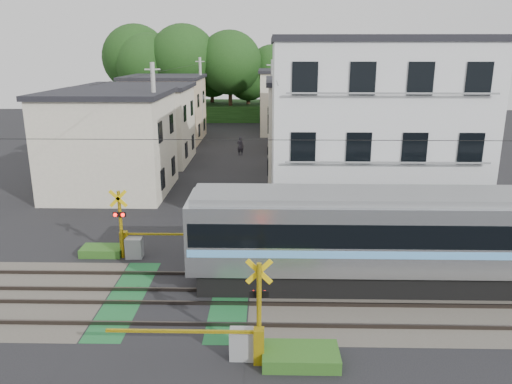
{
  "coord_description": "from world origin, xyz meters",
  "views": [
    {
      "loc": [
        3.19,
        -16.28,
        8.66
      ],
      "look_at": [
        2.73,
        5.0,
        2.59
      ],
      "focal_mm": 35.0,
      "sensor_mm": 36.0,
      "label": 1
    }
  ],
  "objects_px": {
    "crossing_signal_far": "(132,242)",
    "crossing_signal_near": "(245,337)",
    "commuter_train": "(428,238)",
    "apartment_block": "(369,131)",
    "pedestrian": "(240,146)"
  },
  "relations": [
    {
      "from": "commuter_train",
      "to": "pedestrian",
      "type": "bearing_deg",
      "value": 108.74
    },
    {
      "from": "crossing_signal_near",
      "to": "apartment_block",
      "type": "xyz_separation_m",
      "value": [
        5.91,
        13.15,
        3.94
      ]
    },
    {
      "from": "commuter_train",
      "to": "crossing_signal_far",
      "type": "xyz_separation_m",
      "value": [
        -11.8,
        2.45,
        -1.24
      ]
    },
    {
      "from": "crossing_signal_far",
      "to": "crossing_signal_near",
      "type": "bearing_deg",
      "value": -54.71
    },
    {
      "from": "crossing_signal_near",
      "to": "crossing_signal_far",
      "type": "height_order",
      "value": "same"
    },
    {
      "from": "apartment_block",
      "to": "crossing_signal_far",
      "type": "bearing_deg",
      "value": -152.22
    },
    {
      "from": "commuter_train",
      "to": "crossing_signal_far",
      "type": "relative_size",
      "value": 3.76
    },
    {
      "from": "commuter_train",
      "to": "crossing_signal_near",
      "type": "bearing_deg",
      "value": -143.77
    },
    {
      "from": "crossing_signal_near",
      "to": "crossing_signal_far",
      "type": "xyz_separation_m",
      "value": [
        -5.17,
        7.31,
        0.0
      ]
    },
    {
      "from": "crossing_signal_near",
      "to": "pedestrian",
      "type": "bearing_deg",
      "value": 93.21
    },
    {
      "from": "commuter_train",
      "to": "apartment_block",
      "type": "distance_m",
      "value": 8.75
    },
    {
      "from": "commuter_train",
      "to": "crossing_signal_near",
      "type": "height_order",
      "value": "commuter_train"
    },
    {
      "from": "commuter_train",
      "to": "crossing_signal_far",
      "type": "distance_m",
      "value": 12.11
    },
    {
      "from": "crossing_signal_near",
      "to": "pedestrian",
      "type": "distance_m",
      "value": 29.27
    },
    {
      "from": "commuter_train",
      "to": "crossing_signal_far",
      "type": "height_order",
      "value": "commuter_train"
    }
  ]
}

